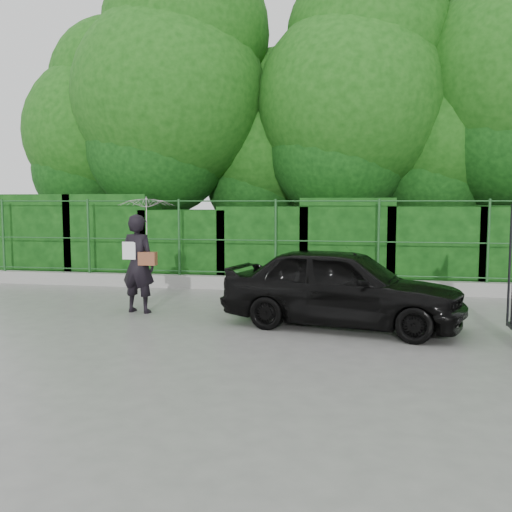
# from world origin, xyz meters

# --- Properties ---
(ground) EXTENTS (80.00, 80.00, 0.00)m
(ground) POSITION_xyz_m (0.00, 0.00, 0.00)
(ground) COLOR gray
(kerb) EXTENTS (14.00, 0.25, 0.30)m
(kerb) POSITION_xyz_m (0.00, 4.50, 0.15)
(kerb) COLOR #9E9E99
(kerb) RESTS_ON ground
(fence) EXTENTS (14.13, 0.06, 1.80)m
(fence) POSITION_xyz_m (0.22, 4.50, 1.20)
(fence) COLOR #1F5022
(fence) RESTS_ON kerb
(hedge) EXTENTS (14.20, 1.20, 2.23)m
(hedge) POSITION_xyz_m (-0.16, 5.50, 1.02)
(hedge) COLOR black
(hedge) RESTS_ON ground
(trees) EXTENTS (17.10, 6.15, 8.08)m
(trees) POSITION_xyz_m (1.14, 7.74, 4.62)
(trees) COLOR black
(trees) RESTS_ON ground
(woman) EXTENTS (1.01, 1.01, 2.14)m
(woman) POSITION_xyz_m (-1.59, 1.49, 1.40)
(woman) COLOR black
(woman) RESTS_ON ground
(car) EXTENTS (4.13, 2.39, 1.32)m
(car) POSITION_xyz_m (2.04, 0.91, 0.66)
(car) COLOR black
(car) RESTS_ON ground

